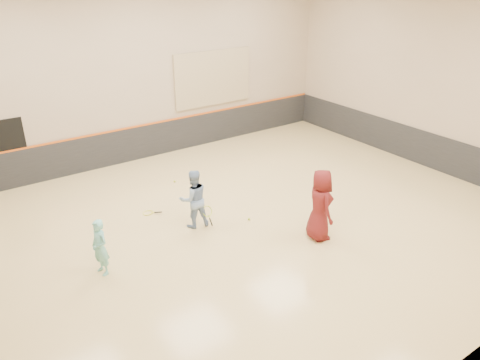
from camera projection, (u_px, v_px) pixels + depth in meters
room at (244, 198)px, 12.14m from camera, size 15.04×12.04×6.22m
wainscot_back at (147, 141)px, 16.66m from camera, size 14.90×0.04×1.20m
wainscot_right at (421, 147)px, 16.11m from camera, size 0.04×11.90×1.20m
accent_stripe at (146, 125)px, 16.39m from camera, size 14.90×0.03×0.06m
acoustic_panel at (213, 78)px, 17.30m from camera, size 3.20×0.08×2.00m
doorway at (9, 155)px, 14.12m from camera, size 1.10×0.05×2.20m
girl at (100, 247)px, 10.30m from camera, size 0.42×0.55×1.34m
instructor at (194, 199)px, 12.14m from camera, size 0.87×0.73×1.60m
young_man at (320, 205)px, 11.56m from camera, size 0.84×1.04×1.86m
held_racket at (207, 211)px, 12.28m from camera, size 0.34×0.34×0.62m
spare_racket at (148, 211)px, 13.06m from camera, size 0.67×0.67×0.12m
ball_under_racket at (249, 219)px, 12.72m from camera, size 0.07×0.07×0.07m
ball_in_hand at (327, 198)px, 11.46m from camera, size 0.07×0.07×0.07m
ball_beside_spare at (175, 181)px, 14.92m from camera, size 0.07×0.07×0.07m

